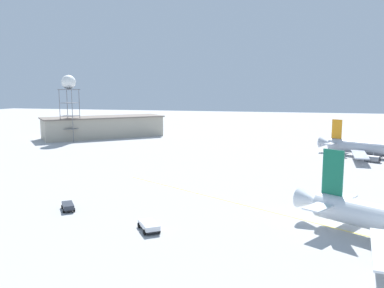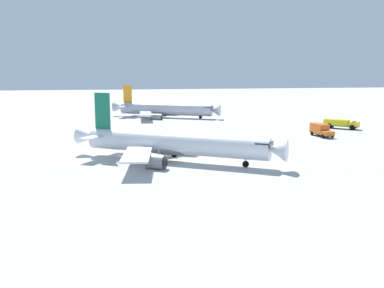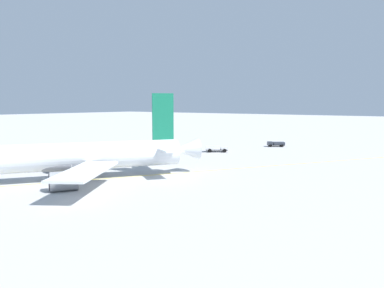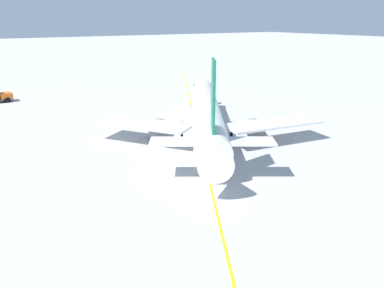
% 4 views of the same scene
% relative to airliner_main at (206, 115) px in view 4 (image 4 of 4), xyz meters
% --- Properties ---
extents(ground_plane, '(600.00, 600.00, 0.00)m').
position_rel_airliner_main_xyz_m(ground_plane, '(2.33, 1.92, -3.05)').
color(ground_plane, '#B2B2B2').
extents(airliner_main, '(26.44, 35.42, 11.93)m').
position_rel_airliner_main_xyz_m(airliner_main, '(0.00, 0.00, 0.00)').
color(airliner_main, silver).
rests_on(airliner_main, ground_plane).
extents(taxiway_centreline, '(66.98, 117.04, 0.01)m').
position_rel_airliner_main_xyz_m(taxiway_centreline, '(1.32, 4.32, -3.05)').
color(taxiway_centreline, yellow).
rests_on(taxiway_centreline, ground_plane).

